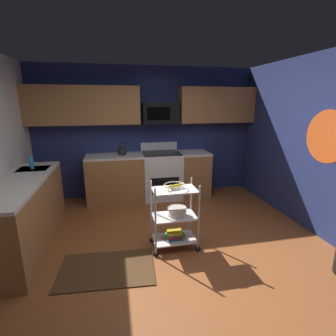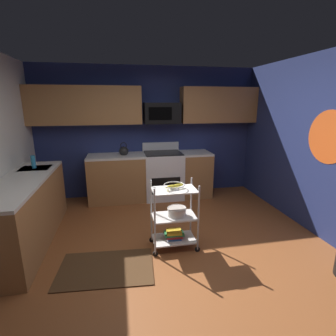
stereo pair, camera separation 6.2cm
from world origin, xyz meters
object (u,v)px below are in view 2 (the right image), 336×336
at_px(microwave, 162,113).
at_px(rolling_cart, 174,216).
at_px(fruit_bowl, 174,186).
at_px(dish_soap_bottle, 33,162).
at_px(book_stack, 174,234).
at_px(oven_range, 163,175).
at_px(kettle, 124,151).
at_px(mixing_bowl_large, 177,211).

bearing_deg(microwave, rolling_cart, -95.18).
bearing_deg(fruit_bowl, dish_soap_bottle, 150.53).
distance_m(rolling_cart, book_stack, 0.27).
relative_size(oven_range, rolling_cart, 1.20).
bearing_deg(rolling_cart, kettle, 107.35).
bearing_deg(oven_range, kettle, -179.71).
bearing_deg(dish_soap_bottle, mixing_bowl_large, -29.02).
height_order(rolling_cart, fruit_bowl, rolling_cart).
height_order(oven_range, microwave, microwave).
xyz_separation_m(rolling_cart, mixing_bowl_large, (0.04, -0.00, 0.07)).
bearing_deg(kettle, dish_soap_bottle, -151.38).
xyz_separation_m(rolling_cart, dish_soap_bottle, (-1.98, 1.12, 0.57)).
bearing_deg(fruit_bowl, book_stack, 63.43).
relative_size(microwave, dish_soap_bottle, 3.50).
height_order(rolling_cart, kettle, kettle).
bearing_deg(dish_soap_bottle, oven_range, 19.47).
xyz_separation_m(kettle, dish_soap_bottle, (-1.39, -0.76, 0.02)).
height_order(rolling_cart, mixing_bowl_large, rolling_cart).
relative_size(rolling_cart, mixing_bowl_large, 3.63).
bearing_deg(dish_soap_bottle, fruit_bowl, -29.47).
relative_size(mixing_bowl_large, kettle, 0.95).
distance_m(oven_range, kettle, 0.93).
xyz_separation_m(fruit_bowl, book_stack, (0.00, 0.00, -0.69)).
bearing_deg(oven_range, rolling_cart, -95.48).
distance_m(rolling_cart, mixing_bowl_large, 0.08).
bearing_deg(rolling_cart, mixing_bowl_large, -0.00).
height_order(kettle, dish_soap_bottle, kettle).
bearing_deg(oven_range, book_stack, -95.48).
relative_size(kettle, dish_soap_bottle, 1.32).
distance_m(microwave, rolling_cart, 2.35).
xyz_separation_m(fruit_bowl, dish_soap_bottle, (-1.98, 1.12, 0.14)).
height_order(oven_range, book_stack, oven_range).
distance_m(oven_range, dish_soap_bottle, 2.35).
bearing_deg(kettle, fruit_bowl, -72.65).
xyz_separation_m(microwave, book_stack, (-0.18, -1.99, -1.51)).
distance_m(oven_range, rolling_cart, 1.89).
bearing_deg(kettle, book_stack, -72.65).
distance_m(mixing_bowl_large, book_stack, 0.33).
height_order(book_stack, dish_soap_bottle, dish_soap_bottle).
xyz_separation_m(rolling_cart, book_stack, (0.00, 0.00, -0.27)).
relative_size(fruit_bowl, mixing_bowl_large, 1.08).
bearing_deg(oven_range, mixing_bowl_large, -94.37).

